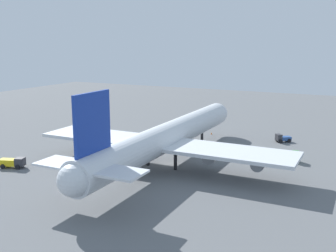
{
  "coord_description": "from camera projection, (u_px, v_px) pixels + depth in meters",
  "views": [
    {
      "loc": [
        -75.49,
        -37.47,
        26.16
      ],
      "look_at": [
        0.0,
        0.0,
        8.36
      ],
      "focal_mm": 42.97,
      "sensor_mm": 36.0,
      "label": 1
    }
  ],
  "objects": [
    {
      "name": "cargo_loader",
      "position": [
        13.0,
        162.0,
        84.56
      ],
      "size": [
        3.63,
        5.59,
        2.22
      ],
      "color": "#333338",
      "rests_on": "ground_plane"
    },
    {
      "name": "pushback_tractor",
      "position": [
        282.0,
        138.0,
        106.29
      ],
      "size": [
        3.93,
        4.2,
        2.17
      ],
      "color": "#333338",
      "rests_on": "ground_plane"
    },
    {
      "name": "safety_cone_nose",
      "position": [
        211.0,
        133.0,
        115.16
      ],
      "size": [
        0.41,
        0.41,
        0.59
      ],
      "primitive_type": "cone",
      "color": "orange",
      "rests_on": "ground_plane"
    },
    {
      "name": "ground_plane",
      "position": [
        168.0,
        163.0,
        87.87
      ],
      "size": [
        271.84,
        271.84,
        0.0
      ],
      "primitive_type": "plane",
      "color": "slate"
    },
    {
      "name": "cargo_airplane",
      "position": [
        167.0,
        137.0,
        86.25
      ],
      "size": [
        67.96,
        55.74,
        18.58
      ],
      "color": "silver",
      "rests_on": "ground_plane"
    },
    {
      "name": "maintenance_van",
      "position": [
        290.0,
        156.0,
        89.19
      ],
      "size": [
        2.75,
        4.04,
        2.41
      ],
      "color": "#4C8C4C",
      "rests_on": "ground_plane"
    }
  ]
}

